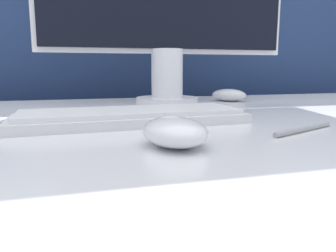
% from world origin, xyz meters
% --- Properties ---
extents(partition_panel, '(5.00, 0.03, 1.16)m').
position_xyz_m(partition_panel, '(0.00, 0.67, 0.58)').
color(partition_panel, navy).
rests_on(partition_panel, ground_plane).
extents(computer_mouse_near, '(0.09, 0.11, 0.04)m').
position_xyz_m(computer_mouse_near, '(0.07, -0.15, 0.74)').
color(computer_mouse_near, white).
rests_on(computer_mouse_near, desk).
extents(keyboard, '(0.40, 0.16, 0.02)m').
position_xyz_m(keyboard, '(0.05, 0.04, 0.74)').
color(keyboard, silver).
rests_on(keyboard, desk).
extents(computer_mouse_far, '(0.12, 0.12, 0.04)m').
position_xyz_m(computer_mouse_far, '(0.38, 0.35, 0.74)').
color(computer_mouse_far, silver).
rests_on(computer_mouse_far, desk).
extents(pen, '(0.14, 0.07, 0.01)m').
position_xyz_m(pen, '(0.28, -0.11, 0.73)').
color(pen, '#99999E').
rests_on(pen, desk).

